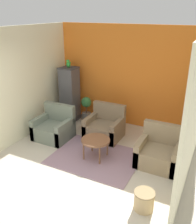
# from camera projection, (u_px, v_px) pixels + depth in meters

# --- Properties ---
(ground_plane) EXTENTS (20.00, 20.00, 0.00)m
(ground_plane) POSITION_uv_depth(u_px,v_px,m) (56.00, 193.00, 4.51)
(ground_plane) COLOR beige
(ground_plane) RESTS_ON ground
(wall_back_accent) EXTENTS (4.10, 0.06, 2.75)m
(wall_back_accent) POSITION_uv_depth(u_px,v_px,m) (127.00, 77.00, 6.83)
(wall_back_accent) COLOR orange
(wall_back_accent) RESTS_ON ground_plane
(wall_left) EXTENTS (0.06, 3.41, 2.75)m
(wall_left) POSITION_uv_depth(u_px,v_px,m) (26.00, 83.00, 6.24)
(wall_left) COLOR beige
(wall_left) RESTS_ON ground_plane
(wall_right) EXTENTS (0.06, 3.41, 2.75)m
(wall_right) POSITION_uv_depth(u_px,v_px,m) (196.00, 110.00, 4.56)
(wall_right) COLOR beige
(wall_right) RESTS_ON ground_plane
(area_rug) EXTENTS (1.91, 1.49, 0.01)m
(area_rug) POSITION_uv_depth(u_px,v_px,m) (96.00, 157.00, 5.60)
(area_rug) COLOR gray
(area_rug) RESTS_ON ground_plane
(coffee_table) EXTENTS (0.63, 0.63, 0.46)m
(coffee_table) POSITION_uv_depth(u_px,v_px,m) (96.00, 141.00, 5.44)
(coffee_table) COLOR brown
(coffee_table) RESTS_ON ground_plane
(armchair_left) EXTENTS (0.88, 0.78, 0.84)m
(armchair_left) POSITION_uv_depth(u_px,v_px,m) (54.00, 128.00, 6.38)
(armchair_left) COLOR slate
(armchair_left) RESTS_ON ground_plane
(armchair_right) EXTENTS (0.88, 0.78, 0.84)m
(armchair_right) POSITION_uv_depth(u_px,v_px,m) (159.00, 153.00, 5.28)
(armchair_right) COLOR #8E7A5B
(armchair_right) RESTS_ON ground_plane
(armchair_middle) EXTENTS (0.88, 0.78, 0.84)m
(armchair_middle) POSITION_uv_depth(u_px,v_px,m) (105.00, 127.00, 6.42)
(armchair_middle) COLOR #7A664C
(armchair_middle) RESTS_ON ground_plane
(birdcage) EXTENTS (0.49, 0.49, 1.58)m
(birdcage) POSITION_uv_depth(u_px,v_px,m) (70.00, 94.00, 7.30)
(birdcage) COLOR #353539
(birdcage) RESTS_ON ground_plane
(parrot) EXTENTS (0.11, 0.19, 0.23)m
(parrot) POSITION_uv_depth(u_px,v_px,m) (68.00, 64.00, 6.96)
(parrot) COLOR green
(parrot) RESTS_ON birdcage
(potted_plant) EXTENTS (0.32, 0.29, 0.74)m
(potted_plant) POSITION_uv_depth(u_px,v_px,m) (86.00, 107.00, 7.29)
(potted_plant) COLOR #66605B
(potted_plant) RESTS_ON ground_plane
(wicker_basket) EXTENTS (0.35, 0.35, 0.34)m
(wicker_basket) POSITION_uv_depth(u_px,v_px,m) (144.00, 200.00, 4.09)
(wicker_basket) COLOR tan
(wicker_basket) RESTS_ON ground_plane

